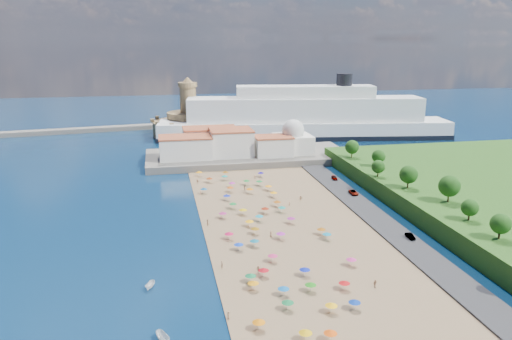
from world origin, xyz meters
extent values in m
plane|color=#071938|center=(0.00, 0.00, 0.00)|extent=(700.00, 700.00, 0.00)
cube|color=#59544C|center=(10.00, 73.00, 1.50)|extent=(90.00, 36.00, 3.00)
cube|color=#59544C|center=(-12.00, 108.00, 1.20)|extent=(18.00, 70.00, 2.40)
cube|color=#59544C|center=(-110.00, 153.00, 1.30)|extent=(199.03, 34.77, 2.60)
cube|color=silver|center=(-18.00, 69.00, 7.50)|extent=(22.00, 14.00, 9.00)
cube|color=silver|center=(2.00, 71.00, 8.50)|extent=(18.00, 16.00, 11.00)
cube|color=silver|center=(20.00, 67.00, 7.00)|extent=(16.00, 12.00, 8.00)
cube|color=silver|center=(-6.00, 83.00, 8.00)|extent=(24.00, 14.00, 10.00)
cube|color=silver|center=(30.00, 71.00, 7.00)|extent=(16.00, 16.00, 8.00)
sphere|color=silver|center=(30.00, 71.00, 13.00)|extent=(10.00, 10.00, 10.00)
cylinder|color=silver|center=(30.00, 71.00, 16.80)|extent=(1.20, 1.20, 1.60)
cylinder|color=#A68753|center=(-12.00, 138.00, 4.00)|extent=(40.00, 40.00, 8.00)
cylinder|color=#A68753|center=(-12.00, 138.00, 10.50)|extent=(24.00, 24.00, 5.00)
cylinder|color=#A68753|center=(-12.00, 138.00, 20.00)|extent=(9.00, 9.00, 14.00)
cylinder|color=#A68753|center=(-12.00, 138.00, 28.20)|extent=(10.40, 10.40, 2.40)
cone|color=#A68753|center=(-12.00, 138.00, 30.90)|extent=(6.00, 6.00, 3.00)
cube|color=black|center=(49.30, 117.56, 1.28)|extent=(160.28, 45.03, 2.55)
cube|color=white|center=(49.30, 117.56, 4.73)|extent=(159.23, 44.50, 9.45)
cube|color=white|center=(49.30, 117.56, 15.76)|extent=(127.44, 36.01, 12.60)
cube|color=white|center=(49.30, 117.56, 25.21)|extent=(74.85, 24.65, 6.30)
cylinder|color=black|center=(70.11, 114.68, 31.51)|extent=(8.40, 8.40, 6.30)
cylinder|color=gray|center=(9.43, 42.78, 1.25)|extent=(0.07, 0.07, 2.00)
cone|color=#180B8F|center=(9.43, 42.78, 2.15)|extent=(2.50, 2.50, 0.60)
cylinder|color=gray|center=(-5.46, -54.97, 1.25)|extent=(0.07, 0.07, 2.00)
cone|color=#126836|center=(-5.46, -54.97, 2.15)|extent=(2.50, 2.50, 0.60)
cylinder|color=gray|center=(-7.71, 16.43, 1.25)|extent=(0.07, 0.07, 2.00)
cone|color=#0C1EA8|center=(-7.71, 16.43, 2.15)|extent=(2.50, 2.50, 0.60)
cylinder|color=gray|center=(-5.95, -23.05, 1.25)|extent=(0.07, 0.07, 2.00)
cone|color=#0D607B|center=(-5.95, -23.05, 2.15)|extent=(2.50, 2.50, 0.60)
cylinder|color=gray|center=(-3.39, -32.91, 1.25)|extent=(0.07, 0.07, 2.00)
cone|color=#BF2860|center=(-3.39, -32.91, 2.15)|extent=(2.50, 2.50, 0.60)
cylinder|color=gray|center=(6.47, 31.30, 1.25)|extent=(0.07, 0.07, 2.00)
cone|color=#167C30|center=(6.47, 31.30, 2.15)|extent=(2.50, 2.50, 0.60)
cylinder|color=gray|center=(-10.59, -42.17, 1.25)|extent=(0.07, 0.07, 2.00)
cone|color=#136D3C|center=(-10.59, -42.17, 2.15)|extent=(2.50, 2.50, 0.60)
cylinder|color=gray|center=(7.65, -57.47, 1.25)|extent=(0.07, 0.07, 2.00)
cone|color=#0B3094|center=(7.65, -57.47, 2.15)|extent=(2.50, 2.50, 0.60)
cylinder|color=gray|center=(-14.48, 25.59, 1.25)|extent=(0.07, 0.07, 2.00)
cone|color=navy|center=(-14.48, 25.59, 2.15)|extent=(2.50, 2.50, 0.60)
cylinder|color=gray|center=(-4.75, 1.35, 1.25)|extent=(0.07, 0.07, 2.00)
cone|color=gold|center=(-4.75, 1.35, 2.15)|extent=(2.50, 2.50, 0.60)
cylinder|color=gray|center=(-11.14, 38.66, 1.25)|extent=(0.07, 0.07, 2.00)
cone|color=#90350D|center=(-11.14, 38.66, 2.15)|extent=(2.50, 2.50, 0.60)
cylinder|color=gray|center=(8.43, 24.61, 1.25)|extent=(0.07, 0.07, 2.00)
cone|color=orange|center=(8.43, 24.61, 2.15)|extent=(2.50, 2.50, 0.60)
cylinder|color=gray|center=(-10.65, -45.67, 1.25)|extent=(0.07, 0.07, 2.00)
cone|color=orange|center=(-10.65, -45.67, 2.15)|extent=(2.50, 2.50, 0.60)
cylinder|color=gray|center=(-3.67, 31.15, 1.25)|extent=(0.07, 0.07, 2.00)
cone|color=#A72389|center=(-3.67, 31.15, 2.15)|extent=(2.50, 2.50, 0.60)
cylinder|color=gray|center=(7.75, -8.74, 1.25)|extent=(0.07, 0.07, 2.00)
cone|color=#9C2181|center=(7.75, -8.74, 2.15)|extent=(2.50, 2.50, 0.60)
cylinder|color=gray|center=(-11.75, -16.94, 1.25)|extent=(0.07, 0.07, 2.00)
cone|color=#BF0F44|center=(-11.75, -16.94, 2.15)|extent=(2.50, 2.50, 0.60)
cylinder|color=gray|center=(1.95, -19.56, 1.25)|extent=(0.07, 0.07, 2.00)
cone|color=purple|center=(1.95, -19.56, 2.15)|extent=(2.50, 2.50, 0.60)
cylinder|color=gray|center=(-4.86, -49.31, 1.25)|extent=(0.07, 0.07, 2.00)
cone|color=#0D5EAA|center=(-4.86, -49.31, 2.15)|extent=(2.50, 2.50, 0.60)
cylinder|color=gray|center=(-3.96, 46.44, 1.25)|extent=(0.07, 0.07, 2.00)
cone|color=#89520C|center=(-3.96, 46.44, 2.15)|extent=(2.50, 2.50, 0.60)
cylinder|color=gray|center=(-5.03, 40.77, 1.25)|extent=(0.07, 0.07, 2.00)
cone|color=#109489|center=(-5.03, 40.77, 2.15)|extent=(2.50, 2.50, 0.60)
cylinder|color=gray|center=(-4.64, -8.76, 1.25)|extent=(0.07, 0.07, 2.00)
cone|color=#FBA90B|center=(-4.64, -8.76, 2.15)|extent=(2.50, 2.50, 0.60)
cylinder|color=gray|center=(-4.14, -14.73, 1.25)|extent=(0.07, 0.07, 2.00)
cone|color=#8A5E0C|center=(-4.14, -14.73, 2.15)|extent=(2.50, 2.50, 0.60)
cylinder|color=gray|center=(7.32, 6.90, 1.25)|extent=(0.07, 0.07, 2.00)
cone|color=#9C4F0E|center=(7.32, 6.90, 2.15)|extent=(2.50, 2.50, 0.60)
cylinder|color=gray|center=(-12.53, -60.79, 1.25)|extent=(0.07, 0.07, 2.00)
cone|color=orange|center=(-12.53, -60.79, 2.15)|extent=(2.50, 2.50, 0.60)
cylinder|color=gray|center=(13.70, -18.67, 1.25)|extent=(0.07, 0.07, 2.00)
cone|color=#9D550E|center=(13.70, -18.67, 2.15)|extent=(2.50, 2.50, 0.60)
cylinder|color=gray|center=(-14.09, 48.55, 1.25)|extent=(0.07, 0.07, 2.00)
cone|color=orange|center=(-14.09, 48.55, 2.15)|extent=(2.50, 2.50, 0.60)
cylinder|color=gray|center=(7.47, 1.19, 1.25)|extent=(0.07, 0.07, 2.00)
cone|color=#0F897C|center=(7.47, 1.19, 2.15)|extent=(2.50, 2.50, 0.60)
cylinder|color=gray|center=(-11.29, -0.46, 1.25)|extent=(0.07, 0.07, 2.00)
cone|color=#9E2165|center=(-11.29, -0.46, 2.15)|extent=(2.50, 2.50, 0.60)
cylinder|color=gray|center=(-10.36, -24.58, 1.25)|extent=(0.07, 0.07, 2.00)
cone|color=#0D35B5|center=(-10.36, -24.58, 2.15)|extent=(2.50, 2.50, 0.60)
cylinder|color=gray|center=(-7.18, -40.06, 1.25)|extent=(0.07, 0.07, 2.00)
cone|color=#A80D18|center=(-7.18, -40.06, 2.15)|extent=(2.50, 2.50, 0.60)
cylinder|color=gray|center=(8.48, 16.68, 1.25)|extent=(0.07, 0.07, 2.00)
cone|color=#FCA10B|center=(8.48, 16.68, 2.15)|extent=(2.50, 2.50, 0.60)
cylinder|color=gray|center=(-1.01, -5.10, 1.25)|extent=(0.07, 0.07, 2.00)
cone|color=teal|center=(-1.01, -5.10, 2.15)|extent=(2.50, 2.50, 0.60)
cylinder|color=gray|center=(-5.20, 25.58, 1.25)|extent=(0.07, 0.07, 2.00)
cone|color=#C4500F|center=(-5.20, 25.58, 2.15)|extent=(2.50, 2.50, 0.60)
cylinder|color=gray|center=(8.58, -49.44, 1.25)|extent=(0.07, 0.07, 2.00)
cone|color=red|center=(8.58, -49.44, 2.15)|extent=(2.50, 2.50, 0.60)
cylinder|color=gray|center=(14.03, -22.29, 1.25)|extent=(0.07, 0.07, 2.00)
cone|color=#10799B|center=(14.03, -22.29, 2.15)|extent=(2.50, 2.50, 0.60)
cylinder|color=gray|center=(1.24, 22.40, 1.25)|extent=(0.07, 0.07, 2.00)
cone|color=orange|center=(1.24, 22.40, 2.15)|extent=(2.50, 2.50, 0.60)
cylinder|color=gray|center=(-6.94, 7.64, 1.25)|extent=(0.07, 0.07, 2.00)
cone|color=#14752F|center=(-6.94, 7.64, 2.15)|extent=(2.50, 2.50, 0.60)
cylinder|color=gray|center=(-5.03, -65.81, 1.25)|extent=(0.07, 0.07, 2.00)
cone|color=gold|center=(-5.03, -65.81, 2.15)|extent=(2.50, 2.50, 0.60)
cylinder|color=gray|center=(14.48, -38.59, 1.25)|extent=(0.07, 0.07, 2.00)
cone|color=#C82A81|center=(14.48, -38.59, 2.15)|extent=(2.50, 2.50, 0.60)
cylinder|color=gray|center=(2.09, -41.57, 1.25)|extent=(0.07, 0.07, 2.00)
cone|color=#0C1CA3|center=(2.09, -41.57, 2.15)|extent=(2.50, 2.50, 0.60)
cylinder|color=gray|center=(2.69, -57.73, 1.25)|extent=(0.07, 0.07, 2.00)
cone|color=#FCB20D|center=(2.69, -57.73, 2.15)|extent=(2.50, 2.50, 0.60)
cylinder|color=gray|center=(-0.70, -66.76, 1.25)|extent=(0.07, 0.07, 2.00)
cone|color=#E44D0A|center=(-0.70, -66.76, 2.15)|extent=(2.50, 2.50, 0.60)
cylinder|color=gray|center=(2.14, 1.22, 1.25)|extent=(0.07, 0.07, 2.00)
cone|color=maroon|center=(2.14, 1.22, 2.15)|extent=(2.50, 2.50, 0.60)
cylinder|color=gray|center=(1.95, 32.86, 1.25)|extent=(0.07, 0.07, 2.00)
cone|color=#167F2E|center=(1.95, 32.86, 2.15)|extent=(2.50, 2.50, 0.60)
cylinder|color=gray|center=(1.22, -48.76, 1.25)|extent=(0.07, 0.07, 2.00)
cone|color=#1E7E16|center=(1.22, -48.76, 2.15)|extent=(2.50, 2.50, 0.60)
imported|color=tan|center=(11.38, 6.53, 1.09)|extent=(0.72, 0.62, 1.68)
imported|color=tan|center=(15.60, -49.64, 1.15)|extent=(1.13, 0.67, 1.80)
imported|color=tan|center=(-7.90, -37.54, 1.10)|extent=(1.63, 1.20, 1.71)
imported|color=tan|center=(-16.43, -5.38, 1.20)|extent=(1.16, 1.13, 1.89)
imported|color=tan|center=(6.74, 41.07, 1.06)|extent=(1.08, 0.67, 1.62)
imported|color=tan|center=(-15.86, -33.79, 1.20)|extent=(0.66, 0.81, 1.90)
imported|color=tan|center=(16.59, 11.49, 1.10)|extent=(1.66, 0.99, 1.71)
imported|color=tan|center=(0.08, 25.85, 1.15)|extent=(1.08, 0.99, 1.79)
imported|color=tan|center=(-15.78, 23.98, 1.16)|extent=(1.30, 1.31, 1.81)
imported|color=tan|center=(-15.59, 38.36, 1.10)|extent=(1.02, 0.45, 1.71)
imported|color=tan|center=(-0.16, -17.17, 1.09)|extent=(0.92, 0.70, 1.68)
imported|color=tan|center=(-17.50, -55.95, 1.07)|extent=(0.76, 0.93, 1.65)
imported|color=white|center=(-30.05, -60.88, 0.86)|extent=(3.23, 4.74, 1.72)
imported|color=white|center=(-32.46, -40.21, 0.72)|extent=(2.78, 4.00, 1.45)
imported|color=gray|center=(36.00, -26.74, 1.35)|extent=(1.46, 3.96, 1.30)
imported|color=gray|center=(36.00, 13.29, 1.39)|extent=(2.38, 5.01, 1.38)
imported|color=gray|center=(36.00, 32.51, 1.42)|extent=(2.15, 4.37, 1.43)
cylinder|color=#382314|center=(50.25, -42.79, 7.38)|extent=(0.50, 0.50, 2.75)
sphere|color=#14380F|center=(50.25, -42.79, 9.86)|extent=(4.96, 4.96, 4.96)
cylinder|color=#382314|center=(50.72, -29.88, 7.27)|extent=(0.50, 0.50, 2.53)
sphere|color=#14380F|center=(50.72, -29.88, 9.54)|extent=(4.55, 4.55, 4.55)
cylinder|color=#382314|center=(53.93, -14.90, 7.75)|extent=(0.50, 0.50, 3.50)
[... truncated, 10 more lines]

